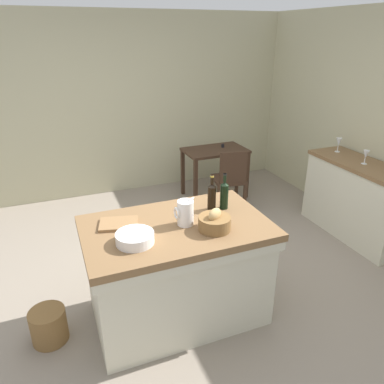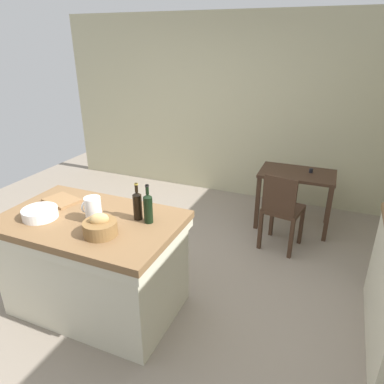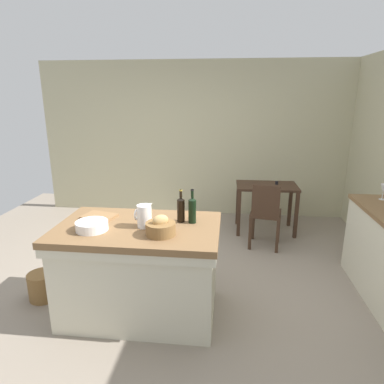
% 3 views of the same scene
% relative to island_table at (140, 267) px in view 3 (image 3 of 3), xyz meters
% --- Properties ---
extents(ground_plane, '(6.76, 6.76, 0.00)m').
position_rel_island_table_xyz_m(ground_plane, '(0.22, 0.41, -0.48)').
color(ground_plane, gray).
extents(wall_back, '(5.32, 0.12, 2.60)m').
position_rel_island_table_xyz_m(wall_back, '(0.22, 3.01, 0.82)').
color(wall_back, '#B7B28E').
rests_on(wall_back, ground).
extents(island_table, '(1.48, 0.92, 0.90)m').
position_rel_island_table_xyz_m(island_table, '(0.00, 0.00, 0.00)').
color(island_table, brown).
rests_on(island_table, ground).
extents(writing_desk, '(0.91, 0.58, 0.79)m').
position_rel_island_table_xyz_m(writing_desk, '(1.39, 2.22, 0.13)').
color(writing_desk, '#3D281C').
rests_on(writing_desk, ground).
extents(wooden_chair, '(0.46, 0.46, 0.92)m').
position_rel_island_table_xyz_m(wooden_chair, '(1.32, 1.60, 0.02)').
color(wooden_chair, '#3D281C').
rests_on(wooden_chair, ground).
extents(pitcher, '(0.17, 0.13, 0.25)m').
position_rel_island_table_xyz_m(pitcher, '(0.07, -0.02, 0.52)').
color(pitcher, white).
rests_on(pitcher, island_table).
extents(wash_bowl, '(0.28, 0.28, 0.08)m').
position_rel_island_table_xyz_m(wash_bowl, '(-0.37, -0.15, 0.45)').
color(wash_bowl, white).
rests_on(wash_bowl, island_table).
extents(bread_basket, '(0.25, 0.25, 0.18)m').
position_rel_island_table_xyz_m(bread_basket, '(0.25, -0.18, 0.48)').
color(bread_basket, brown).
rests_on(bread_basket, island_table).
extents(cutting_board, '(0.35, 0.29, 0.02)m').
position_rel_island_table_xyz_m(cutting_board, '(-0.43, 0.17, 0.42)').
color(cutting_board, olive).
rests_on(cutting_board, island_table).
extents(wine_bottle_dark, '(0.07, 0.07, 0.32)m').
position_rel_island_table_xyz_m(wine_bottle_dark, '(0.48, 0.13, 0.54)').
color(wine_bottle_dark, black).
rests_on(wine_bottle_dark, island_table).
extents(wine_bottle_amber, '(0.07, 0.07, 0.31)m').
position_rel_island_table_xyz_m(wine_bottle_amber, '(0.38, 0.15, 0.54)').
color(wine_bottle_amber, black).
rests_on(wine_bottle_amber, island_table).
extents(wine_glass_middle, '(0.07, 0.07, 0.18)m').
position_rel_island_table_xyz_m(wine_glass_middle, '(2.51, 1.01, 0.56)').
color(wine_glass_middle, white).
rests_on(wine_glass_middle, side_cabinet).
extents(wicker_hamper, '(0.29, 0.29, 0.28)m').
position_rel_island_table_xyz_m(wicker_hamper, '(-1.07, 0.10, -0.34)').
color(wicker_hamper, brown).
rests_on(wicker_hamper, ground).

